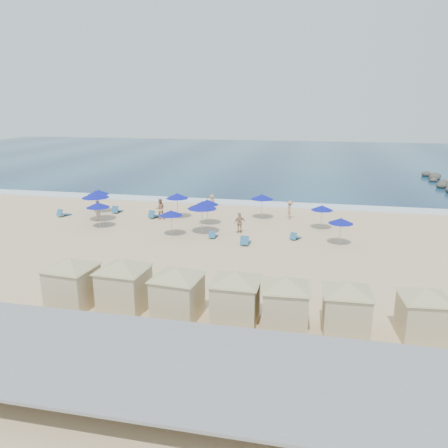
{
  "coord_description": "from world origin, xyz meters",
  "views": [
    {
      "loc": [
        8.55,
        -27.63,
        9.83
      ],
      "look_at": [
        2.04,
        3.0,
        1.2
      ],
      "focal_mm": 35.0,
      "sensor_mm": 36.0,
      "label": 1
    }
  ],
  "objects_px": {
    "umbrella_6": "(207,202)",
    "beachgoer_0": "(98,211)",
    "cabana_6": "(424,307)",
    "umbrella_1": "(95,195)",
    "trash_bin": "(230,281)",
    "cabana_5": "(347,301)",
    "beachgoer_3": "(290,210)",
    "umbrella_4": "(171,213)",
    "cabana_4": "(286,296)",
    "umbrella_5": "(202,205)",
    "umbrella_0": "(98,192)",
    "beachgoer_1": "(160,209)",
    "beachgoer_2": "(240,223)",
    "cabana_2": "(177,286)",
    "umbrella_3": "(177,196)",
    "umbrella_7": "(262,197)",
    "umbrella_9": "(341,221)",
    "beachgoer_4": "(212,203)",
    "umbrella_2": "(98,205)",
    "umbrella_8": "(322,208)",
    "cabana_3": "(236,290)",
    "cabana_0": "(72,276)",
    "cabana_1": "(124,278)"
  },
  "relations": [
    {
      "from": "umbrella_2",
      "to": "umbrella_9",
      "type": "xyz_separation_m",
      "value": [
        19.15,
        -0.55,
        -0.13
      ]
    },
    {
      "from": "cabana_3",
      "to": "umbrella_2",
      "type": "relative_size",
      "value": 2.02
    },
    {
      "from": "umbrella_0",
      "to": "umbrella_9",
      "type": "distance_m",
      "value": 22.29
    },
    {
      "from": "cabana_2",
      "to": "beachgoer_2",
      "type": "relative_size",
      "value": 2.71
    },
    {
      "from": "cabana_1",
      "to": "beachgoer_2",
      "type": "distance_m",
      "value": 14.65
    },
    {
      "from": "cabana_2",
      "to": "beachgoer_2",
      "type": "height_order",
      "value": "cabana_2"
    },
    {
      "from": "umbrella_7",
      "to": "beachgoer_0",
      "type": "xyz_separation_m",
      "value": [
        -13.84,
        -3.7,
        -1.09
      ]
    },
    {
      "from": "umbrella_6",
      "to": "beachgoer_0",
      "type": "xyz_separation_m",
      "value": [
        -9.63,
        -0.81,
        -1.03
      ]
    },
    {
      "from": "cabana_2",
      "to": "umbrella_3",
      "type": "height_order",
      "value": "cabana_2"
    },
    {
      "from": "beachgoer_3",
      "to": "umbrella_2",
      "type": "bearing_deg",
      "value": 103.99
    },
    {
      "from": "cabana_5",
      "to": "umbrella_8",
      "type": "height_order",
      "value": "cabana_5"
    },
    {
      "from": "cabana_6",
      "to": "cabana_3",
      "type": "bearing_deg",
      "value": -178.55
    },
    {
      "from": "cabana_4",
      "to": "beachgoer_1",
      "type": "relative_size",
      "value": 2.32
    },
    {
      "from": "trash_bin",
      "to": "umbrella_1",
      "type": "distance_m",
      "value": 18.32
    },
    {
      "from": "cabana_6",
      "to": "umbrella_1",
      "type": "bearing_deg",
      "value": 146.89
    },
    {
      "from": "cabana_2",
      "to": "umbrella_9",
      "type": "xyz_separation_m",
      "value": [
        8.0,
        13.07,
        0.18
      ]
    },
    {
      "from": "umbrella_5",
      "to": "cabana_5",
      "type": "bearing_deg",
      "value": -53.16
    },
    {
      "from": "cabana_2",
      "to": "umbrella_0",
      "type": "xyz_separation_m",
      "value": [
        -13.63,
        18.46,
        0.33
      ]
    },
    {
      "from": "beachgoer_3",
      "to": "beachgoer_4",
      "type": "distance_m",
      "value": 7.63
    },
    {
      "from": "cabana_6",
      "to": "beachgoer_1",
      "type": "relative_size",
      "value": 2.24
    },
    {
      "from": "cabana_4",
      "to": "beachgoer_3",
      "type": "relative_size",
      "value": 2.59
    },
    {
      "from": "umbrella_5",
      "to": "beachgoer_0",
      "type": "xyz_separation_m",
      "value": [
        -9.9,
        1.97,
        -1.39
      ]
    },
    {
      "from": "cabana_6",
      "to": "umbrella_9",
      "type": "bearing_deg",
      "value": 102.87
    },
    {
      "from": "cabana_3",
      "to": "beachgoer_0",
      "type": "distance_m",
      "value": 21.63
    },
    {
      "from": "cabana_0",
      "to": "umbrella_8",
      "type": "relative_size",
      "value": 2.19
    },
    {
      "from": "cabana_4",
      "to": "beachgoer_0",
      "type": "distance_m",
      "value": 23.31
    },
    {
      "from": "cabana_4",
      "to": "cabana_6",
      "type": "height_order",
      "value": "cabana_4"
    },
    {
      "from": "cabana_0",
      "to": "beachgoer_4",
      "type": "relative_size",
      "value": 2.84
    },
    {
      "from": "umbrella_4",
      "to": "beachgoer_2",
      "type": "xyz_separation_m",
      "value": [
        5.01,
        1.8,
        -0.98
      ]
    },
    {
      "from": "cabana_6",
      "to": "beachgoer_2",
      "type": "height_order",
      "value": "cabana_6"
    },
    {
      "from": "cabana_6",
      "to": "beachgoer_2",
      "type": "xyz_separation_m",
      "value": [
        -10.5,
        14.22,
        -0.67
      ]
    },
    {
      "from": "cabana_2",
      "to": "umbrella_7",
      "type": "distance_m",
      "value": 19.37
    },
    {
      "from": "cabana_1",
      "to": "umbrella_3",
      "type": "bearing_deg",
      "value": 99.59
    },
    {
      "from": "cabana_6",
      "to": "umbrella_6",
      "type": "height_order",
      "value": "cabana_6"
    },
    {
      "from": "umbrella_2",
      "to": "umbrella_8",
      "type": "height_order",
      "value": "umbrella_2"
    },
    {
      "from": "cabana_6",
      "to": "umbrella_0",
      "type": "distance_m",
      "value": 30.52
    },
    {
      "from": "beachgoer_1",
      "to": "cabana_5",
      "type": "bearing_deg",
      "value": 107.0
    },
    {
      "from": "cabana_4",
      "to": "cabana_6",
      "type": "xyz_separation_m",
      "value": [
        5.85,
        0.26,
        -0.05
      ]
    },
    {
      "from": "cabana_4",
      "to": "cabana_0",
      "type": "bearing_deg",
      "value": -179.93
    },
    {
      "from": "cabana_5",
      "to": "beachgoer_3",
      "type": "height_order",
      "value": "cabana_5"
    },
    {
      "from": "cabana_3",
      "to": "umbrella_6",
      "type": "relative_size",
      "value": 2.01
    },
    {
      "from": "umbrella_7",
      "to": "beachgoer_3",
      "type": "distance_m",
      "value": 2.75
    },
    {
      "from": "umbrella_9",
      "to": "beachgoer_4",
      "type": "height_order",
      "value": "umbrella_9"
    },
    {
      "from": "umbrella_5",
      "to": "umbrella_8",
      "type": "distance_m",
      "value": 9.7
    },
    {
      "from": "umbrella_0",
      "to": "umbrella_2",
      "type": "relative_size",
      "value": 1.01
    },
    {
      "from": "cabana_4",
      "to": "umbrella_8",
      "type": "distance_m",
      "value": 16.99
    },
    {
      "from": "cabana_3",
      "to": "cabana_5",
      "type": "xyz_separation_m",
      "value": [
        4.94,
        0.05,
        -0.07
      ]
    },
    {
      "from": "umbrella_4",
      "to": "cabana_6",
      "type": "bearing_deg",
      "value": -38.66
    },
    {
      "from": "beachgoer_3",
      "to": "umbrella_4",
      "type": "bearing_deg",
      "value": 121.12
    },
    {
      "from": "trash_bin",
      "to": "cabana_5",
      "type": "distance_m",
      "value": 7.11
    }
  ]
}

